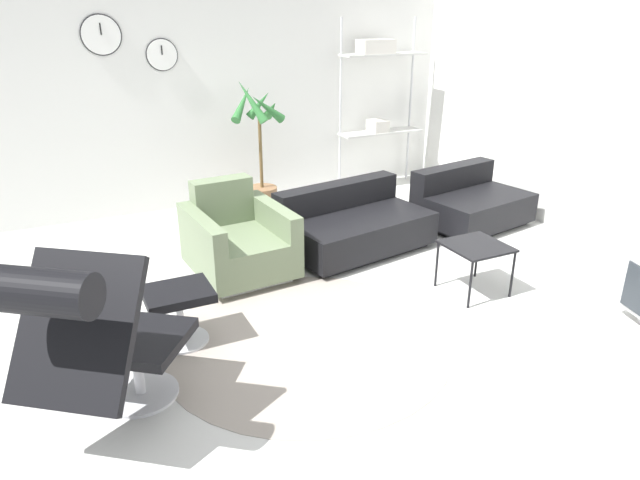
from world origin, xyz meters
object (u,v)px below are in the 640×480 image
Objects in this scene: side_table at (476,249)px; potted_plant at (261,166)px; couch_second at (470,204)px; ottoman at (179,304)px; lounge_chair at (89,327)px; couch_low at (353,226)px; armchair_red at (238,243)px; shelf_unit at (378,82)px.

side_table is 2.68m from potted_plant.
side_table is (-1.00, -1.27, 0.15)m from couch_second.
ottoman is 0.97× the size of side_table.
lounge_chair is 0.78× the size of couch_low.
side_table is (0.43, -1.22, 0.15)m from couch_low.
couch_low is (1.86, 0.95, -0.07)m from ottoman.
couch_low is 3.23× the size of side_table.
potted_plant is (2.02, 3.05, -0.14)m from lounge_chair.
lounge_chair is 1.22× the size of armchair_red.
armchair_red is 0.78× the size of couch_second.
couch_second is (3.29, 1.00, -0.07)m from ottoman.
couch_second is 1.97m from shelf_unit.
couch_second reaches higher than ottoman.
armchair_red is 0.64× the size of potted_plant.
lounge_chair is at bearing 14.77° from couch_second.
lounge_chair is at bearing 25.34° from couch_low.
couch_low and couch_second have the same top height.
couch_low is (1.15, 0.04, -0.05)m from armchair_red.
shelf_unit is (3.70, 3.42, 0.63)m from lounge_chair.
couch_second is 1.62m from side_table.
armchair_red reaches higher than side_table.
couch_low is at bearing 177.72° from armchair_red.
shelf_unit reaches higher than armchair_red.
potted_plant is at bearing 108.74° from side_table.
couch_low is (2.45, 1.73, -0.46)m from lounge_chair.
armchair_red is 0.46× the size of shelf_unit.
potted_plant is at bearing 57.72° from ottoman.
potted_plant reaches higher than ottoman.
potted_plant is (-0.43, 1.32, 0.33)m from couch_low.
armchair_red is at bearing 51.96° from ottoman.
shelf_unit reaches higher than potted_plant.
armchair_red is 3.14m from shelf_unit.
shelf_unit is at bearing 79.46° from lounge_chair.
armchair_red is 0.64× the size of couch_low.
ottoman is at bearing 47.64° from armchair_red.
shelf_unit is (-0.18, 1.63, 1.09)m from couch_second.
shelf_unit is (1.68, 0.37, 0.76)m from potted_plant.
shelf_unit is (1.25, 1.69, 1.09)m from couch_low.
potted_plant is (-0.86, 2.54, 0.18)m from side_table.
couch_low is at bearing 26.92° from ottoman.
shelf_unit is (2.41, 1.73, 1.04)m from armchair_red.
potted_plant reaches higher than lounge_chair.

